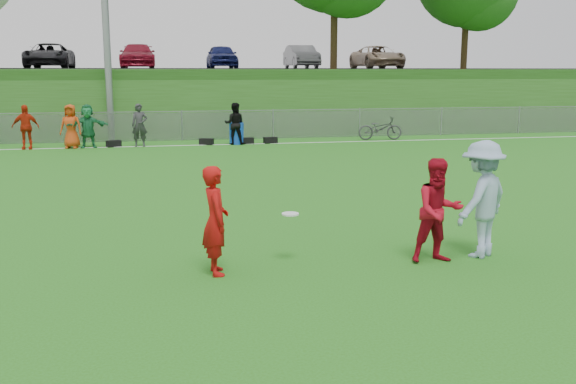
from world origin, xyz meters
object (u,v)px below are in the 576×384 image
object	(u,v)px
player_red_left	(215,220)
player_blue	(482,199)
bicycle	(380,128)
recycling_bin	(237,133)
player_red_center	(439,211)
frisbee	(290,214)

from	to	relation	value
player_red_left	player_blue	bearing A→B (deg)	-93.64
bicycle	player_blue	bearing A→B (deg)	172.30
recycling_bin	bicycle	xyz separation A→B (m)	(6.32, 0.40, 0.06)
player_red_left	player_red_center	world-z (taller)	player_red_center
frisbee	bicycle	distance (m)	18.58
player_red_left	player_blue	size ratio (longest dim) A/B	0.86
player_red_center	bicycle	distance (m)	18.21
player_blue	recycling_bin	size ratio (longest dim) A/B	2.14
player_blue	recycling_bin	distance (m)	16.96
player_blue	frisbee	bearing A→B (deg)	-39.29
bicycle	player_red_left	bearing A→B (deg)	160.05
player_red_center	player_blue	xyz separation A→B (m)	(0.81, 0.16, 0.12)
player_red_left	frisbee	bearing A→B (deg)	-78.49
player_red_center	bicycle	size ratio (longest dim) A/B	0.87
player_red_left	player_red_center	bearing A→B (deg)	-96.13
player_red_center	bicycle	xyz separation A→B (m)	(5.28, 17.42, -0.32)
frisbee	recycling_bin	world-z (taller)	recycling_bin
player_red_left	bicycle	xyz separation A→B (m)	(8.74, 17.31, -0.31)
player_red_left	player_red_center	distance (m)	3.46
recycling_bin	player_blue	bearing A→B (deg)	-83.74
frisbee	recycling_bin	size ratio (longest dim) A/B	0.31
player_red_left	bicycle	size ratio (longest dim) A/B	0.85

